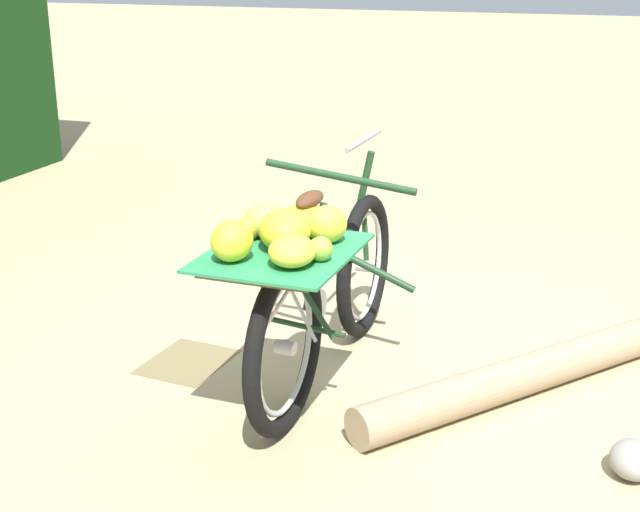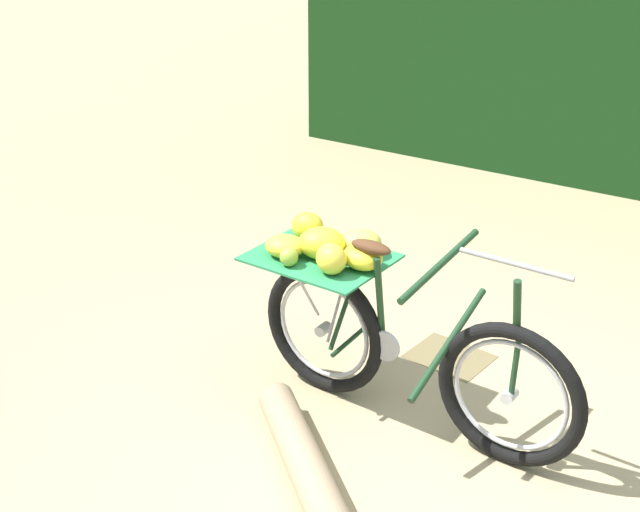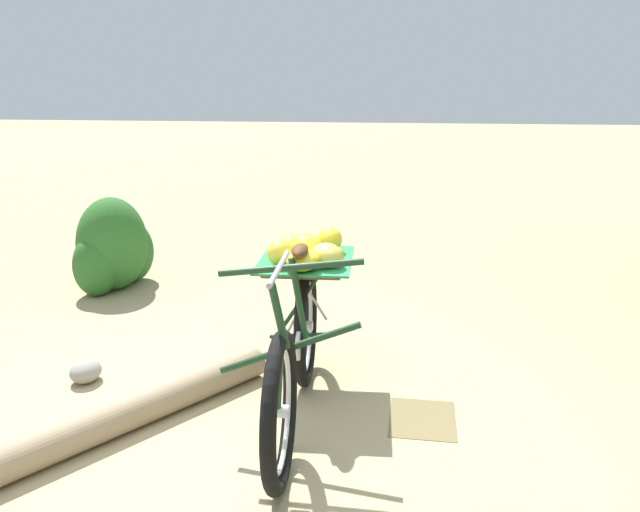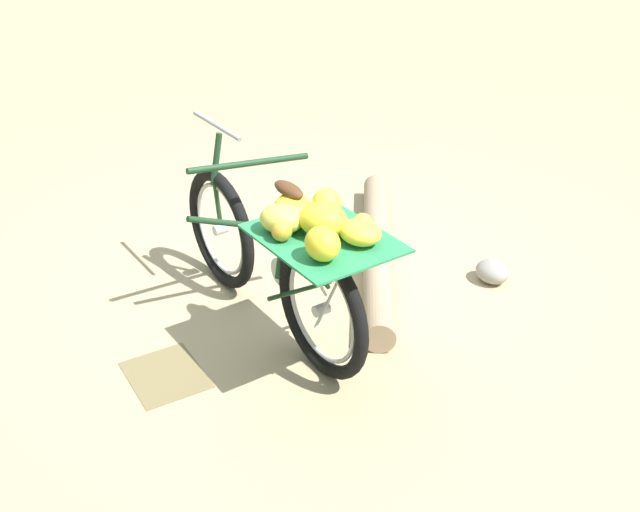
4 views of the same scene
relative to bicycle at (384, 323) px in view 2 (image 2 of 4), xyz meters
name	(u,v)px [view 2 (image 2 of 4)]	position (x,y,z in m)	size (l,w,h in m)	color
ground_plane	(422,457)	(0.37, -0.18, -0.52)	(60.00, 60.00, 0.00)	tan
bicycle	(384,323)	(0.00, 0.00, 0.00)	(1.79, 0.71, 1.03)	black
leaf_litter_patch	(450,356)	(-0.01, 0.69, -0.52)	(0.44, 0.36, 0.01)	olive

